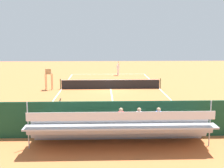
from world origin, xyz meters
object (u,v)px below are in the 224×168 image
Objects in this scene: tennis_net at (111,84)px; tennis_ball_near at (125,76)px; tennis_racket at (112,75)px; umpire_chair at (49,77)px; line_judge at (60,114)px; bleacher_stand at (121,128)px; courtside_bench at (152,122)px; tennis_player at (118,68)px; equipment_bag at (122,130)px.

tennis_net reaches higher than tennis_ball_near.
tennis_racket is at bearing -93.08° from tennis_net.
tennis_racket is at bearing -35.22° from tennis_ball_near.
umpire_chair reaches higher than line_judge.
courtside_bench is at bearing -132.65° from bleacher_stand.
courtside_bench is (-1.96, 13.27, 0.06)m from tennis_net.
tennis_racket is at bearing -13.02° from tennis_player.
tennis_net reaches higher than tennis_racket.
tennis_net is at bearing -89.76° from bleacher_stand.
line_judge is (3.53, -0.40, 0.84)m from equipment_bag.
tennis_ball_near is 0.03× the size of line_judge.
line_judge is at bearing -34.70° from bleacher_stand.
bleacher_stand reaches higher than tennis_racket.
tennis_net is 5.35× the size of line_judge.
tennis_player is (0.67, -22.92, 0.46)m from courtside_bench.
equipment_bag is (-0.23, 13.40, -0.32)m from tennis_net.
umpire_chair is 12.47m from tennis_player.
courtside_bench is at bearing 176.99° from line_judge.
tennis_player is at bearing -126.90° from umpire_chair.
bleacher_stand is 2.81m from courtside_bench.
tennis_player reaches higher than tennis_ball_near.
line_judge is (3.30, 13.00, 0.51)m from tennis_net.
bleacher_stand is at bearing 145.30° from line_judge.
courtside_bench is 3.12× the size of tennis_racket.
equipment_bag is at bearing 89.26° from tennis_racket.
tennis_ball_near is at bearing -90.44° from courtside_bench.
courtside_bench reaches higher than tennis_racket.
courtside_bench is 23.14m from tennis_racket.
tennis_player reaches higher than courtside_bench.
line_judge reaches higher than tennis_net.
tennis_racket is 0.30× the size of line_judge.
tennis_player reaches higher than tennis_racket.
bleacher_stand is 4.70× the size of line_judge.
tennis_ball_near is at bearing -132.72° from umpire_chair.
line_judge is (5.42, 21.69, 0.98)m from tennis_ball_near.
tennis_player is at bearing -101.44° from line_judge.
umpire_chair is 3.71× the size of tennis_racket.
bleacher_stand is 25.16m from tennis_racket.
umpire_chair reaches higher than courtside_bench.
courtside_bench is 21.97m from tennis_ball_near.
tennis_racket is (-0.53, -9.82, -0.49)m from tennis_net.
line_judge is (3.37, -2.33, 0.11)m from bleacher_stand.
tennis_ball_near is at bearing -94.90° from bleacher_stand.
line_judge reaches higher than tennis_racket.
courtside_bench is 22.93m from tennis_player.
line_judge is (-2.90, 12.67, -0.30)m from umpire_chair.
tennis_ball_near is (-8.32, -9.01, -1.28)m from umpire_chair.
line_judge is at bearing 75.96° from tennis_ball_near.
umpire_chair is 14.62m from equipment_bag.
umpire_chair is 32.42× the size of tennis_ball_near.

